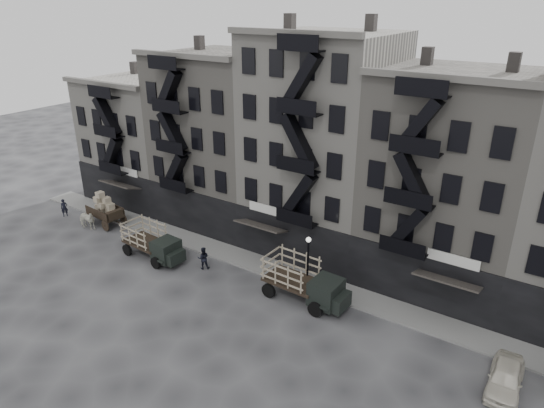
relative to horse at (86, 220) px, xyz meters
The scene contains 14 objects.
ground 18.53m from the horse, ahead, with size 140.00×140.00×0.00m, color #38383A.
sidewalk 18.83m from the horse, 10.47° to the left, with size 55.00×2.50×0.15m, color slate.
building_west 10.88m from the horse, 98.98° to the left, with size 10.00×11.35×13.20m.
building_midwest 14.35m from the horse, 48.16° to the left, with size 10.00×11.35×16.20m.
building_center 22.13m from the horse, 27.16° to the left, with size 10.00×11.35×18.20m.
building_mideast 30.75m from the horse, 18.42° to the left, with size 10.00×11.35×16.20m.
lamp_post 21.70m from the horse, ahead, with size 0.36×0.36×4.28m.
horse is the anchor object (origin of this frame).
wagon 1.96m from the horse, 77.00° to the left, with size 3.87×2.35×3.12m.
stake_truck_west 8.82m from the horse, ahead, with size 5.67×2.60×2.78m.
stake_truck_east 21.86m from the horse, ahead, with size 6.14×2.74×3.03m.
car_east 34.93m from the horse, ahead, with size 1.67×4.15×1.41m, color beige.
pedestrian_west 4.19m from the horse, behind, with size 0.62×0.41×1.71m, color black.
pedestrian_mid 13.33m from the horse, ahead, with size 0.88×0.68×1.81m, color black.
Camera 1 is at (17.15, -23.20, 19.30)m, focal length 32.00 mm.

